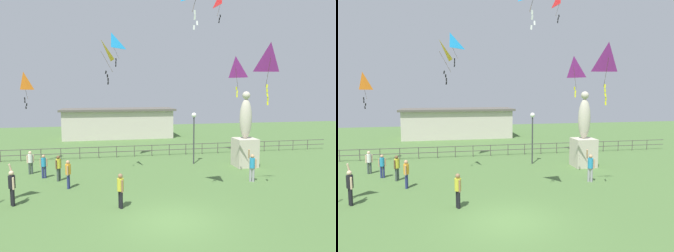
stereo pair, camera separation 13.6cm
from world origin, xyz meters
TOP-DOWN VIEW (x-y plane):
  - ground_plane at (0.00, 0.00)m, footprint 80.00×80.00m
  - statue_monument at (7.44, 8.86)m, footprint 1.55×1.55m
  - lamppost at (3.99, 10.37)m, footprint 0.36×0.36m
  - person_0 at (6.07, 4.93)m, footprint 0.48×0.43m
  - person_1 at (-7.05, 3.42)m, footprint 0.34×0.53m
  - person_2 at (-4.71, 5.77)m, footprint 0.30×0.49m
  - person_4 at (-7.47, 9.61)m, footprint 0.44×0.29m
  - person_5 at (-5.44, 7.48)m, footprint 0.30×0.41m
  - person_6 at (-6.44, 8.36)m, footprint 0.45×0.28m
  - person_7 at (-2.01, 2.04)m, footprint 0.31×0.47m
  - kite_0 at (5.03, 5.34)m, footprint 0.97×0.97m
  - kite_2 at (-8.33, 12.69)m, footprint 0.87×0.88m
  - kite_3 at (5.60, 2.33)m, footprint 1.08×0.97m
  - kite_6 at (-2.74, 7.75)m, footprint 1.12×1.20m
  - kite_7 at (-1.95, 12.24)m, footprint 1.38×1.36m
  - waterfront_railing at (-0.27, 14.00)m, footprint 36.00×0.06m
  - pavilion_building at (-0.83, 26.00)m, footprint 13.17×4.95m

SIDE VIEW (x-z plane):
  - ground_plane at x=0.00m, z-range 0.00..0.00m
  - waterfront_railing at x=-0.27m, z-range 0.15..1.10m
  - person_6 at x=-6.44m, z-range 0.11..1.61m
  - person_4 at x=-7.47m, z-range 0.12..1.66m
  - person_5 at x=-5.44m, z-range 0.12..1.70m
  - person_2 at x=-4.71m, z-range 0.12..1.74m
  - person_7 at x=-2.01m, z-range 0.12..1.78m
  - person_0 at x=6.07m, z-range 0.00..1.98m
  - person_1 at x=-7.05m, z-range 0.00..2.02m
  - pavilion_building at x=-0.83m, z-range 0.02..3.50m
  - statue_monument at x=7.44m, z-range -0.92..4.56m
  - lamppost at x=3.99m, z-range 0.93..4.82m
  - kite_2 at x=-8.33m, z-range 4.79..7.50m
  - kite_0 at x=5.03m, z-range 5.62..8.02m
  - kite_3 at x=5.60m, z-range 5.50..8.63m
  - kite_6 at x=-2.74m, z-range 6.53..9.20m
  - kite_7 at x=-1.95m, z-range 7.87..10.33m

